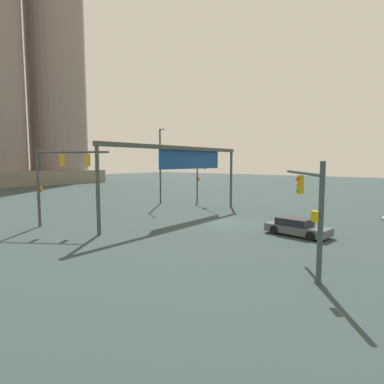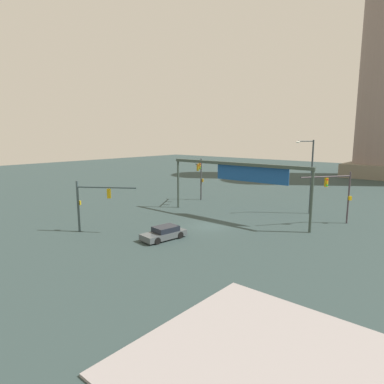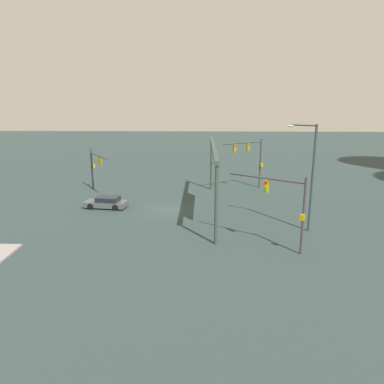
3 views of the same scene
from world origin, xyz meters
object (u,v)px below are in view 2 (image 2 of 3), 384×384
Objects in this scene: traffic_signal_opposite_side at (338,189)px; streetlamp_curved_arm at (310,172)px; sedan_car_approaching at (164,233)px; traffic_signal_near_corner at (200,172)px; traffic_signal_cross_street at (92,198)px.

traffic_signal_opposite_side is 5.39m from streetlamp_curved_arm.
traffic_signal_near_corner is at bearing -143.66° from sedan_car_approaching.
traffic_signal_cross_street is at bearing -8.27° from traffic_signal_opposite_side.
traffic_signal_cross_street is (-17.69, -19.16, -0.45)m from traffic_signal_opposite_side.
traffic_signal_cross_street is 25.84m from streetlamp_curved_arm.
traffic_signal_opposite_side is 19.55m from sedan_car_approaching.
traffic_signal_cross_street is (1.69, -19.14, -0.87)m from traffic_signal_near_corner.
traffic_signal_near_corner is at bearing -55.49° from traffic_signal_opposite_side.
sedan_car_approaching is at bearing -10.45° from traffic_signal_cross_street.
sedan_car_approaching is (-6.21, -19.01, -4.66)m from streetlamp_curved_arm.
traffic_signal_cross_street is 0.60× the size of streetlamp_curved_arm.
sedan_car_approaching is (7.13, 3.05, -2.89)m from traffic_signal_cross_street.
traffic_signal_near_corner is 0.68× the size of streetlamp_curved_arm.
traffic_signal_opposite_side is (19.39, 0.02, -0.42)m from traffic_signal_near_corner.
streetlamp_curved_arm is at bearing 68.49° from traffic_signal_near_corner.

